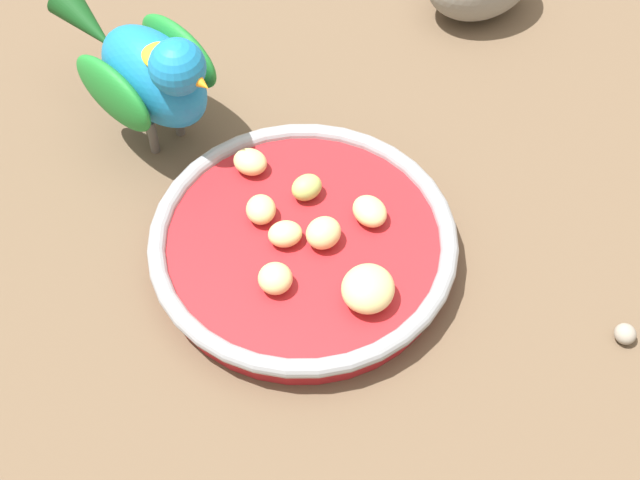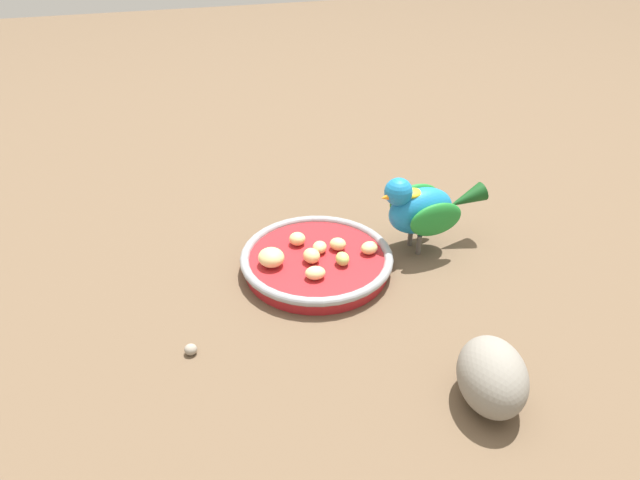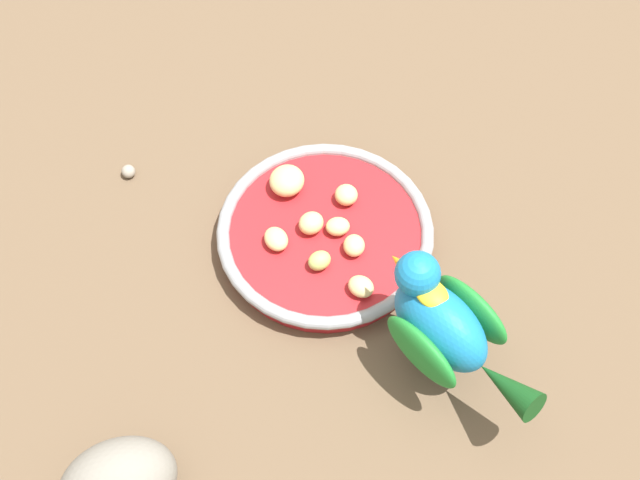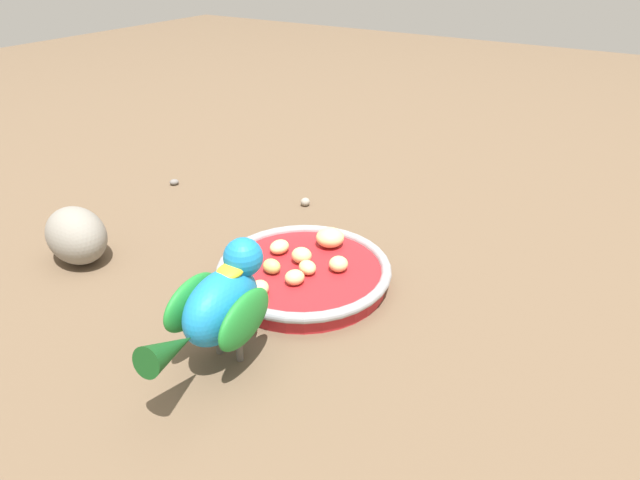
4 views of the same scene
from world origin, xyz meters
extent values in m
plane|color=brown|center=(0.00, 0.00, 0.00)|extent=(4.00, 4.00, 0.00)
cylinder|color=#AD1E23|center=(-0.01, 0.01, 0.01)|extent=(0.22, 0.22, 0.02)
torus|color=#93969B|center=(-0.01, 0.01, 0.02)|extent=(0.23, 0.23, 0.01)
ellipsoid|color=#E5C67F|center=(0.00, 0.00, 0.03)|extent=(0.03, 0.03, 0.02)
ellipsoid|color=#E5C67F|center=(0.03, 0.03, 0.03)|extent=(0.03, 0.03, 0.02)
ellipsoid|color=#B2CC66|center=(-0.04, -0.02, 0.03)|extent=(0.03, 0.02, 0.02)
ellipsoid|color=#E5C67F|center=(0.00, -0.03, 0.03)|extent=(0.03, 0.03, 0.02)
ellipsoid|color=#E5C67F|center=(-0.02, -0.07, 0.03)|extent=(0.03, 0.03, 0.02)
ellipsoid|color=#E5C67F|center=(-0.02, 0.02, 0.03)|extent=(0.03, 0.03, 0.02)
ellipsoid|color=#E5C67F|center=(-0.01, 0.08, 0.04)|extent=(0.05, 0.05, 0.03)
ellipsoid|color=#E5C67F|center=(-0.06, 0.02, 0.03)|extent=(0.03, 0.03, 0.02)
cylinder|color=#59544C|center=(-0.01, -0.16, 0.02)|extent=(0.01, 0.01, 0.03)
cylinder|color=#59544C|center=(0.01, -0.16, 0.02)|extent=(0.01, 0.01, 0.03)
ellipsoid|color=#197AB7|center=(0.00, -0.16, 0.07)|extent=(0.07, 0.11, 0.07)
ellipsoid|color=#1E7F2D|center=(-0.03, -0.17, 0.07)|extent=(0.03, 0.09, 0.05)
ellipsoid|color=#1E7F2D|center=(0.03, -0.17, 0.07)|extent=(0.03, 0.09, 0.05)
cone|color=#144719|center=(0.01, -0.24, 0.07)|extent=(0.04, 0.07, 0.05)
sphere|color=#197AB7|center=(0.00, -0.12, 0.11)|extent=(0.05, 0.05, 0.04)
cone|color=orange|center=(-0.01, -0.10, 0.11)|extent=(0.02, 0.02, 0.02)
ellipsoid|color=yellow|center=(0.00, -0.14, 0.10)|extent=(0.03, 0.04, 0.01)
ellipsoid|color=gray|center=(-0.31, -0.11, 0.04)|extent=(0.12, 0.10, 0.08)
ellipsoid|color=gray|center=(-0.14, 0.21, 0.01)|extent=(0.02, 0.02, 0.01)
ellipsoid|color=slate|center=(-0.40, 0.16, 0.01)|extent=(0.02, 0.02, 0.01)
camera|label=1|loc=(0.25, 0.35, 0.60)|focal=54.58mm
camera|label=2|loc=(-0.71, 0.20, 0.52)|focal=32.62mm
camera|label=3|loc=(-0.28, -0.38, 0.77)|focal=46.66mm
camera|label=4|loc=(0.34, -0.51, 0.41)|focal=31.28mm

